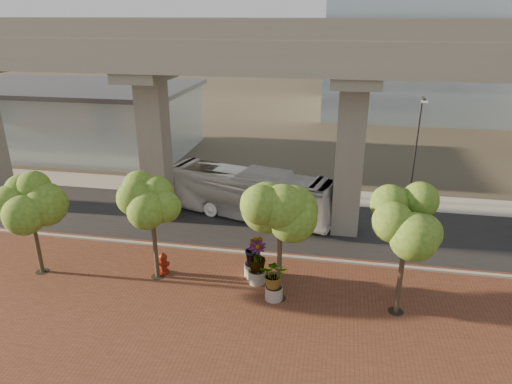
# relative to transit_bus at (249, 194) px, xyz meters

# --- Properties ---
(ground) EXTENTS (160.00, 160.00, 0.00)m
(ground) POSITION_rel_transit_bus_xyz_m (0.24, -3.17, -1.60)
(ground) COLOR #363127
(ground) RESTS_ON ground
(brick_plaza) EXTENTS (70.00, 13.00, 0.06)m
(brick_plaza) POSITION_rel_transit_bus_xyz_m (0.24, -11.17, -1.57)
(brick_plaza) COLOR brown
(brick_plaza) RESTS_ON ground
(asphalt_road) EXTENTS (90.00, 8.00, 0.04)m
(asphalt_road) POSITION_rel_transit_bus_xyz_m (0.24, -1.17, -1.58)
(asphalt_road) COLOR black
(asphalt_road) RESTS_ON ground
(curb_strip) EXTENTS (70.00, 0.25, 0.16)m
(curb_strip) POSITION_rel_transit_bus_xyz_m (0.24, -5.17, -1.52)
(curb_strip) COLOR #9D9B92
(curb_strip) RESTS_ON ground
(far_sidewalk) EXTENTS (90.00, 3.00, 0.06)m
(far_sidewalk) POSITION_rel_transit_bus_xyz_m (0.24, 4.33, -1.57)
(far_sidewalk) COLOR #9D9B92
(far_sidewalk) RESTS_ON ground
(transit_viaduct) EXTENTS (72.00, 5.60, 12.40)m
(transit_viaduct) POSITION_rel_transit_bus_xyz_m (0.24, -1.17, 5.68)
(transit_viaduct) COLOR gray
(transit_viaduct) RESTS_ON ground
(station_pavilion) EXTENTS (23.00, 13.00, 6.30)m
(station_pavilion) POSITION_rel_transit_bus_xyz_m (-19.76, 12.83, 1.61)
(station_pavilion) COLOR #ADBFC6
(station_pavilion) RESTS_ON ground
(transit_bus) EXTENTS (11.81, 5.46, 3.21)m
(transit_bus) POSITION_rel_transit_bus_xyz_m (0.00, 0.00, 0.00)
(transit_bus) COLOR silver
(transit_bus) RESTS_ON ground
(fire_hydrant) EXTENTS (0.59, 0.53, 1.19)m
(fire_hydrant) POSITION_rel_transit_bus_xyz_m (-2.91, -7.94, -0.97)
(fire_hydrant) COLOR maroon
(fire_hydrant) RESTS_ON ground
(planter_front) EXTENTS (1.86, 1.86, 2.04)m
(planter_front) POSITION_rel_transit_bus_xyz_m (3.03, -9.18, -0.30)
(planter_front) COLOR gray
(planter_front) RESTS_ON ground
(planter_right) EXTENTS (2.12, 2.12, 2.26)m
(planter_right) POSITION_rel_transit_bus_xyz_m (1.99, -7.94, -0.17)
(planter_right) COLOR #A3A094
(planter_right) RESTS_ON ground
(planter_left) EXTENTS (2.21, 2.21, 2.43)m
(planter_left) POSITION_rel_transit_bus_xyz_m (1.75, -7.43, -0.07)
(planter_left) COLOR #AEA79D
(planter_left) RESTS_ON ground
(street_tree_far_west) EXTENTS (3.30, 3.30, 5.61)m
(street_tree_far_west) POSITION_rel_transit_bus_xyz_m (-9.22, -8.97, 2.54)
(street_tree_far_west) COLOR #473828
(street_tree_far_west) RESTS_ON ground
(street_tree_near_west) EXTENTS (3.25, 3.25, 5.63)m
(street_tree_near_west) POSITION_rel_transit_bus_xyz_m (-3.11, -8.33, 2.58)
(street_tree_near_west) COLOR #473828
(street_tree_near_west) RESTS_ON ground
(street_tree_near_east) EXTENTS (3.58, 3.58, 6.05)m
(street_tree_near_east) POSITION_rel_transit_bus_xyz_m (3.25, -9.11, 2.86)
(street_tree_near_east) COLOR #473828
(street_tree_near_east) RESTS_ON ground
(street_tree_far_east) EXTENTS (3.82, 3.82, 6.14)m
(street_tree_far_east) POSITION_rel_transit_bus_xyz_m (8.61, -9.17, 2.84)
(street_tree_far_east) COLOR #473828
(street_tree_far_east) RESTS_ON ground
(streetlamp_west) EXTENTS (0.46, 1.34, 9.25)m
(streetlamp_west) POSITION_rel_transit_bus_xyz_m (-8.03, 3.66, 3.79)
(streetlamp_west) COLOR #28292D
(streetlamp_west) RESTS_ON ground
(streetlamp_east) EXTENTS (0.38, 1.12, 7.74)m
(streetlamp_east) POSITION_rel_transit_bus_xyz_m (10.58, 2.91, 2.92)
(streetlamp_east) COLOR #2C2C30
(streetlamp_east) RESTS_ON ground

